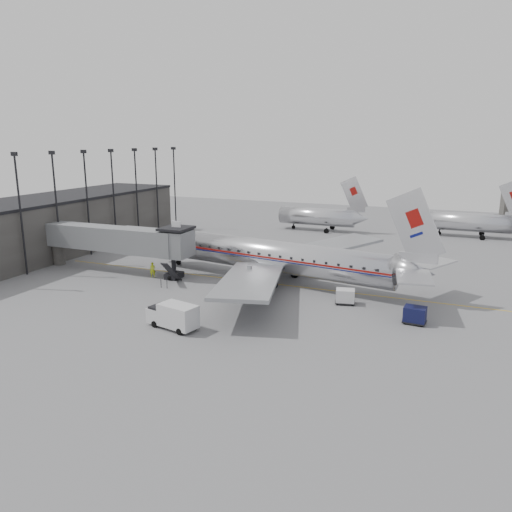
{
  "coord_description": "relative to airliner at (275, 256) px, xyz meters",
  "views": [
    {
      "loc": [
        22.66,
        -47.29,
        16.88
      ],
      "look_at": [
        0.65,
        5.97,
        3.2
      ],
      "focal_mm": 35.0,
      "sensor_mm": 36.0,
      "label": 1
    }
  ],
  "objects": [
    {
      "name": "floodlight_masts",
      "position": [
        -30.16,
        5.87,
        5.3
      ],
      "size": [
        0.9,
        42.25,
        15.25
      ],
      "color": "black",
      "rests_on": "ground"
    },
    {
      "name": "ramp_worker",
      "position": [
        -14.66,
        -4.13,
        -2.13
      ],
      "size": [
        0.82,
        0.72,
        1.88
      ],
      "primitive_type": "imported",
      "rotation": [
        0.0,
        0.0,
        0.49
      ],
      "color": "#B4CC18",
      "rests_on": "ground"
    },
    {
      "name": "terminal",
      "position": [
        -36.66,
        2.87,
        0.93
      ],
      "size": [
        12.0,
        46.0,
        8.0
      ],
      "primitive_type": "cube",
      "color": "#393633",
      "rests_on": "ground"
    },
    {
      "name": "airliner",
      "position": [
        0.0,
        0.0,
        0.0
      ],
      "size": [
        38.35,
        35.27,
        12.2
      ],
      "rotation": [
        0.0,
        0.0,
        -0.16
      ],
      "color": "silver",
      "rests_on": "ground"
    },
    {
      "name": "distant_aircraft_mid",
      "position": [
        21.54,
        38.87,
        -0.33
      ],
      "size": [
        16.39,
        3.2,
        10.26
      ],
      "color": "silver",
      "rests_on": "ground"
    },
    {
      "name": "baggage_cart_white",
      "position": [
        9.69,
        -5.13,
        -2.23
      ],
      "size": [
        2.25,
        1.88,
        1.57
      ],
      "rotation": [
        0.0,
        0.0,
        0.2
      ],
      "color": "silver",
      "rests_on": "ground"
    },
    {
      "name": "baggage_cart_navy",
      "position": [
        16.93,
        -8.29,
        -2.21
      ],
      "size": [
        2.18,
        1.73,
        1.62
      ],
      "rotation": [
        0.0,
        0.0,
        -0.08
      ],
      "color": "#0D1036",
      "rests_on": "ground"
    },
    {
      "name": "ground",
      "position": [
        -2.66,
        -7.13,
        -3.07
      ],
      "size": [
        160.0,
        160.0,
        0.0
      ],
      "primitive_type": "plane",
      "color": "slate",
      "rests_on": "ground"
    },
    {
      "name": "distant_aircraft_near",
      "position": [
        -4.46,
        34.87,
        -0.33
      ],
      "size": [
        16.39,
        3.2,
        10.26
      ],
      "color": "silver",
      "rests_on": "ground"
    },
    {
      "name": "service_van",
      "position": [
        -3.26,
        -17.86,
        -1.84
      ],
      "size": [
        5.29,
        2.97,
        2.35
      ],
      "rotation": [
        0.0,
        0.0,
        -0.22
      ],
      "color": "silver",
      "rests_on": "ground"
    },
    {
      "name": "apron_line",
      "position": [
        0.34,
        -1.13,
        -3.06
      ],
      "size": [
        60.0,
        0.15,
        0.01
      ],
      "primitive_type": "cube",
      "rotation": [
        0.0,
        0.0,
        1.57
      ],
      "color": "gold",
      "rests_on": "ground"
    },
    {
      "name": "jet_bridge",
      "position": [
        -19.33,
        -3.46,
        1.11
      ],
      "size": [
        21.0,
        6.2,
        7.1
      ],
      "color": "slate",
      "rests_on": "ground"
    }
  ]
}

